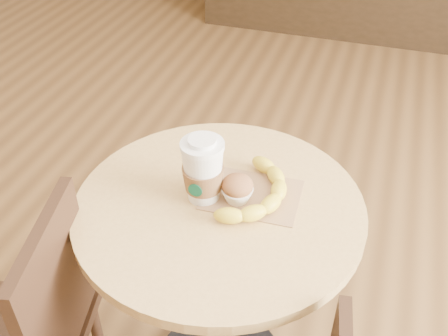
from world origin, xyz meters
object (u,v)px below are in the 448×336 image
at_px(chair_left, 29,336).
at_px(muffin, 237,189).
at_px(cafe_table, 219,260).
at_px(coffee_cup, 203,172).
at_px(banana, 259,191).

distance_m(chair_left, muffin, 0.65).
height_order(cafe_table, coffee_cup, coffee_cup).
distance_m(coffee_cup, muffin, 0.09).
relative_size(muffin, banana, 0.28).
bearing_deg(cafe_table, muffin, 28.36).
bearing_deg(cafe_table, chair_left, -140.48).
height_order(chair_left, banana, chair_left).
bearing_deg(chair_left, banana, 114.68).
xyz_separation_m(coffee_cup, muffin, (0.08, 0.01, -0.04)).
xyz_separation_m(cafe_table, coffee_cup, (-0.04, 0.01, 0.29)).
distance_m(chair_left, coffee_cup, 0.61).
relative_size(chair_left, banana, 2.92).
bearing_deg(coffee_cup, banana, 17.60).
bearing_deg(muffin, banana, 27.24).
relative_size(chair_left, muffin, 10.57).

